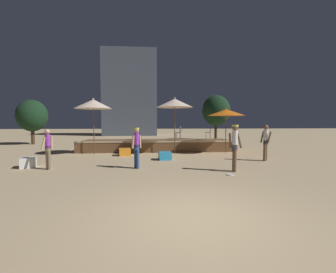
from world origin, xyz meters
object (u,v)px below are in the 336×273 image
Objects in this scene: background_tree_1 at (32,116)px; person_2 at (137,146)px; cube_seat_1 at (125,152)px; person_1 at (48,148)px; patio_umbrella_2 at (226,113)px; background_tree_0 at (216,111)px; person_0 at (235,145)px; bistro_chair_2 at (209,131)px; patio_umbrella_0 at (175,103)px; cube_seat_2 at (165,156)px; frisbee_disc at (230,175)px; cube_seat_0 at (28,162)px; bistro_chair_0 at (179,131)px; person_3 at (266,141)px; patio_umbrella_1 at (93,104)px; bistro_chair_1 at (139,131)px.

person_2 is at bearing -48.48° from background_tree_1.
cube_seat_1 is 4.48m from person_1.
patio_umbrella_2 is 0.58× the size of background_tree_0.
person_0 is (-1.36, -5.05, -1.45)m from patio_umbrella_2.
person_0 reaches higher than bistro_chair_2.
background_tree_0 reaches higher than patio_umbrella_2.
patio_umbrella_0 is 4.51× the size of cube_seat_1.
cube_seat_2 is (-3.86, -2.16, -2.28)m from patio_umbrella_2.
person_2 reaches higher than frisbee_disc.
person_1 is (1.01, -0.46, 0.65)m from cube_seat_0.
background_tree_1 reaches higher than person_0.
person_0 reaches higher than frisbee_disc.
cube_seat_1 is at bearing -18.61° from person_2.
bistro_chair_0 is at bearing 142.18° from patio_umbrella_2.
person_3 is at bearing -95.61° from background_tree_0.
patio_umbrella_2 is at bearing 72.91° from frisbee_disc.
patio_umbrella_1 is 5.41m from cube_seat_2.
person_1 is 1.81× the size of bistro_chair_1.
cube_seat_2 is 0.37× the size of person_3.
background_tree_0 is (10.21, 9.86, 0.17)m from patio_umbrella_1.
frisbee_disc is (2.13, -3.48, -0.18)m from cube_seat_2.
patio_umbrella_2 is 4.15× the size of cube_seat_2.
background_tree_0 reaches higher than cube_seat_0.
cube_seat_1 is 0.45× the size of person_2.
person_1 reaches higher than bistro_chair_2.
bistro_chair_2 is 0.19× the size of background_tree_0.
patio_umbrella_0 reaches higher than frisbee_disc.
bistro_chair_0 is at bearing 96.48° from frisbee_disc.
cube_seat_2 is at bearing 66.40° from person_1.
bistro_chair_2 is (2.73, 2.42, -1.76)m from patio_umbrella_0.
bistro_chair_2 is (4.73, 6.54, 0.33)m from person_2.
person_1 is at bearing -127.00° from bistro_chair_1.
background_tree_0 is (3.64, 15.04, 2.09)m from person_0.
patio_umbrella_1 is 0.87× the size of background_tree_1.
cube_seat_0 is at bearing -131.24° from background_tree_0.
person_1 reaches higher than cube_seat_1.
cube_seat_2 is at bearing -82.75° from bistro_chair_1.
patio_umbrella_2 reaches higher than person_3.
person_1 is at bearing -24.24° from cube_seat_0.
person_3 is at bearing -30.97° from background_tree_1.
background_tree_0 reaches higher than patio_umbrella_1.
frisbee_disc is at bearing -22.76° from person_0.
person_1 is 0.97× the size of person_2.
bistro_chair_0 is at bearing 86.01° from person_3.
bistro_chair_1 is (-2.29, 2.64, -1.76)m from patio_umbrella_0.
background_tree_1 is at bearing 141.09° from cube_seat_2.
person_1 reaches higher than cube_seat_2.
cube_seat_2 reaches higher than frisbee_disc.
cube_seat_0 is 3.09× the size of frisbee_disc.
patio_umbrella_2 is 10.61m from cube_seat_0.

